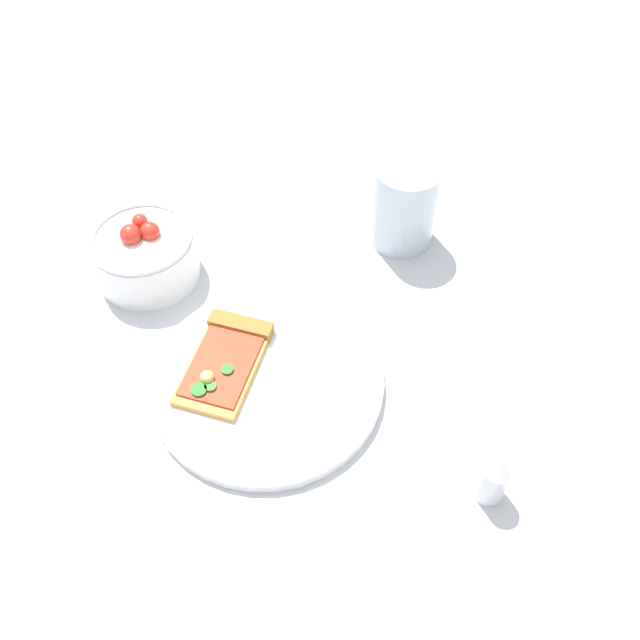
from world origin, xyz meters
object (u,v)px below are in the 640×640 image
(pepper_shaker, at_px, (494,478))
(soda_glass, at_px, (404,205))
(salad_bowl, at_px, (145,253))
(plate, at_px, (267,381))
(pizza_slice_main, at_px, (226,357))

(pepper_shaker, bearing_deg, soda_glass, 172.51)
(salad_bowl, xyz_separation_m, pepper_shaker, (0.39, 0.27, -0.00))
(plate, relative_size, soda_glass, 2.25)
(salad_bowl, bearing_deg, pepper_shaker, 34.97)
(pizza_slice_main, bearing_deg, plate, 46.29)
(salad_bowl, distance_m, soda_glass, 0.32)
(pepper_shaker, bearing_deg, pizza_slice_main, -136.36)
(soda_glass, bearing_deg, salad_bowl, -96.08)
(plate, height_order, pepper_shaker, pepper_shaker)
(plate, relative_size, pizza_slice_main, 1.75)
(pizza_slice_main, distance_m, salad_bowl, 0.18)
(plate, bearing_deg, pepper_shaker, 43.12)
(plate, distance_m, salad_bowl, 0.23)
(pizza_slice_main, height_order, pepper_shaker, pepper_shaker)
(pizza_slice_main, xyz_separation_m, pepper_shaker, (0.22, 0.21, 0.01))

